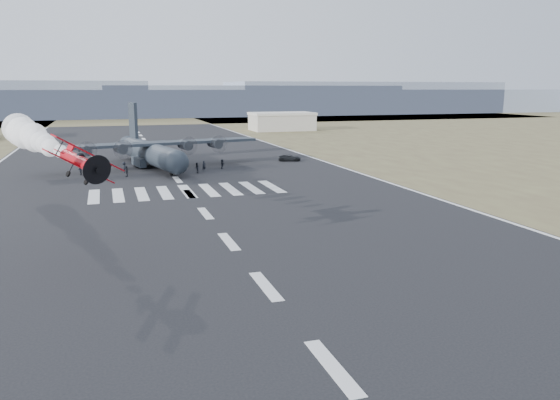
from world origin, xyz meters
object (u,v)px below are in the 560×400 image
aerobatic_biplane (81,161)px  transport_aircraft (150,151)px  crew_c (124,167)px  support_vehicle (290,158)px  hangar_right (282,121)px  crew_b (80,170)px  crew_d (127,171)px  crew_e (180,164)px  crew_f (222,164)px  crew_h (197,168)px  crew_g (177,167)px  crew_a (204,166)px

aerobatic_biplane → transport_aircraft: bearing=65.3°
transport_aircraft → crew_c: bearing=-140.5°
support_vehicle → hangar_right: bearing=0.7°
crew_b → hangar_right: bearing=153.1°
crew_c → crew_d: 4.14m
crew_b → crew_e: 16.38m
crew_f → crew_h: 6.20m
hangar_right → aerobatic_biplane: size_ratio=3.41×
aerobatic_biplane → crew_g: size_ratio=3.17×
crew_b → crew_f: size_ratio=1.01×
crew_d → crew_e: size_ratio=0.92×
crew_e → crew_g: bearing=89.8°
crew_d → crew_g: bearing=93.0°
transport_aircraft → crew_a: 11.68m
transport_aircraft → crew_h: 12.01m
crew_b → crew_f: (23.31, -0.18, -0.01)m
crew_b → crew_e: crew_e is taller
hangar_right → transport_aircraft: bearing=-123.2°
crew_a → crew_b: (-19.80, 2.18, -0.04)m
crew_b → crew_d: size_ratio=0.98×
crew_b → crew_f: crew_b is taller
support_vehicle → crew_h: bearing=134.4°
crew_h → support_vehicle: bearing=125.5°
crew_e → hangar_right: bearing=-104.4°
hangar_right → crew_d: 99.89m
crew_d → crew_h: bearing=86.2°
crew_c → crew_f: size_ratio=1.09×
crew_b → crew_c: crew_c is taller
support_vehicle → crew_d: bearing=125.8°
aerobatic_biplane → support_vehicle: bearing=41.6°
crew_h → hangar_right: bearing=162.2°
crew_d → crew_c: bearing=178.3°
crew_d → crew_f: bearing=98.5°
crew_g → hangar_right: bearing=122.4°
crew_d → crew_g: crew_g is taller
crew_f → crew_d: bearing=102.8°
aerobatic_biplane → crew_a: (17.55, 44.95, -7.20)m
crew_e → crew_f: crew_e is taller
transport_aircraft → crew_g: bearing=-80.2°
transport_aircraft → crew_f: bearing=-39.5°
crew_b → support_vehicle: bearing=109.0°
crew_c → crew_d: (0.25, -4.13, -0.05)m
support_vehicle → crew_d: size_ratio=2.57×
hangar_right → crew_c: hangar_right is taller
crew_d → crew_b: bearing=-124.9°
support_vehicle → crew_f: (-14.45, -6.18, 0.22)m
hangar_right → crew_e: size_ratio=11.06×
crew_b → crew_f: bearing=99.5°
aerobatic_biplane → crew_c: aerobatic_biplane is taller
transport_aircraft → crew_g: (3.51, -8.93, -1.90)m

